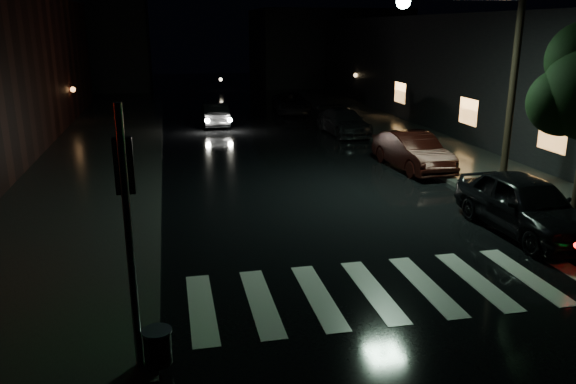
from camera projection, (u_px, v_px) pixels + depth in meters
ground at (265, 314)px, 10.91m from camera, size 120.00×120.00×0.00m
sidewalk_left at (87, 161)px, 23.03m from camera, size 6.00×44.00×0.15m
sidewalk_right at (426, 146)px, 26.03m from camera, size 4.00×44.00×0.15m
building_right at (517, 73)px, 30.36m from camera, size 10.00×40.00×6.00m
building_far_left at (68, 43)px, 50.00m from camera, size 14.00×10.00×8.00m
building_far_right at (327, 47)px, 54.95m from camera, size 14.00×10.00×7.00m
crosswalk at (400, 288)px, 11.98m from camera, size 9.00×3.00×0.01m
signal_pole_corner at (144, 284)px, 8.68m from camera, size 0.68×0.61×4.20m
utility_pole at (498, 52)px, 17.95m from camera, size 4.92×0.44×8.00m
parked_car_a at (525, 204)px, 15.02m from camera, size 2.04×4.74×1.59m
parked_car_b at (413, 151)px, 21.82m from camera, size 1.80×4.47×1.45m
parked_car_c at (344, 122)px, 29.12m from camera, size 2.13×4.58×1.29m
parked_car_d at (291, 103)px, 36.46m from camera, size 2.40×4.71×1.27m
oncoming_car at (215, 114)px, 31.64m from camera, size 1.37×3.91×1.29m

